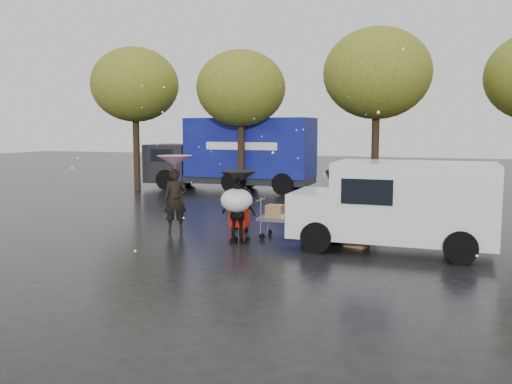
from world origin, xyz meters
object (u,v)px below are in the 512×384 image
(white_van, at_px, (398,204))
(blue_truck, at_px, (235,154))
(vendor_cart, at_px, (289,213))
(shopping_cart, at_px, (237,203))
(person_black, at_px, (239,213))
(person_pink, at_px, (175,200))
(yellow_taxi, at_px, (438,179))

(white_van, relative_size, blue_truck, 0.59)
(vendor_cart, xyz_separation_m, shopping_cart, (-1.14, -0.99, 0.34))
(person_black, distance_m, white_van, 4.06)
(person_black, distance_m, vendor_cart, 1.48)
(person_pink, bearing_deg, shopping_cart, -44.99)
(person_black, distance_m, shopping_cart, 0.27)
(vendor_cart, relative_size, white_van, 0.31)
(person_black, xyz_separation_m, shopping_cart, (-0.04, 0.01, 0.26))
(yellow_taxi, bearing_deg, person_black, 151.19)
(person_black, height_order, shopping_cart, person_black)
(person_black, distance_m, yellow_taxi, 13.18)
(vendor_cart, height_order, white_van, white_van)
(white_van, xyz_separation_m, yellow_taxi, (0.66, 11.71, -0.39))
(white_van, xyz_separation_m, blue_truck, (-8.79, 10.84, 0.60))
(vendor_cart, height_order, yellow_taxi, yellow_taxi)
(vendor_cart, distance_m, white_van, 2.95)
(white_van, bearing_deg, person_black, -171.20)
(person_black, xyz_separation_m, yellow_taxi, (4.66, 12.33, -0.03))
(person_black, bearing_deg, vendor_cart, -134.38)
(vendor_cart, xyz_separation_m, blue_truck, (-5.89, 10.46, 1.03))
(white_van, height_order, blue_truck, blue_truck)
(shopping_cart, xyz_separation_m, yellow_taxi, (4.70, 12.32, -0.29))
(shopping_cart, relative_size, white_van, 0.30)
(person_pink, height_order, white_van, white_van)
(vendor_cart, bearing_deg, person_black, -137.86)
(person_pink, bearing_deg, yellow_taxi, 34.50)
(person_pink, xyz_separation_m, blue_truck, (-2.45, 10.57, 0.83))
(white_van, distance_m, yellow_taxi, 11.74)
(shopping_cart, bearing_deg, person_pink, 159.05)
(person_black, distance_m, blue_truck, 12.46)
(person_black, height_order, blue_truck, blue_truck)
(person_black, bearing_deg, person_pink, -17.29)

